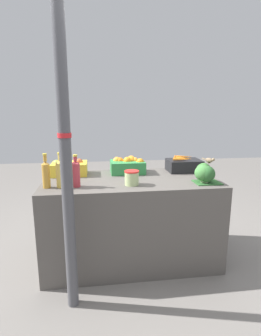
% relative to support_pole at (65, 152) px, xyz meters
% --- Properties ---
extents(ground_plane, '(10.00, 10.00, 0.00)m').
position_rel_support_pole_xyz_m(ground_plane, '(0.51, 0.58, -1.14)').
color(ground_plane, slate).
extents(market_table, '(1.57, 0.81, 0.80)m').
position_rel_support_pole_xyz_m(market_table, '(0.51, 0.58, -0.74)').
color(market_table, '#56514C').
rests_on(market_table, ground_plane).
extents(support_pole, '(0.09, 0.09, 2.28)m').
position_rel_support_pole_xyz_m(support_pole, '(0.00, 0.00, 0.00)').
color(support_pole, '#4C4C51').
rests_on(support_pole, ground_plane).
extents(apple_crate, '(0.34, 0.25, 0.16)m').
position_rel_support_pole_xyz_m(apple_crate, '(-0.07, 0.81, -0.27)').
color(apple_crate, gold).
rests_on(apple_crate, market_table).
extents(orange_crate, '(0.34, 0.25, 0.16)m').
position_rel_support_pole_xyz_m(orange_crate, '(0.51, 0.82, -0.27)').
color(orange_crate, '#2D8442').
rests_on(orange_crate, market_table).
extents(carrot_crate, '(0.34, 0.25, 0.16)m').
position_rel_support_pole_xyz_m(carrot_crate, '(1.09, 0.81, -0.28)').
color(carrot_crate, black).
rests_on(carrot_crate, market_table).
extents(broccoli_pile, '(0.23, 0.19, 0.17)m').
position_rel_support_pole_xyz_m(broccoli_pile, '(1.12, 0.35, -0.26)').
color(broccoli_pile, '#2D602D').
rests_on(broccoli_pile, market_table).
extents(juice_bottle_amber, '(0.06, 0.06, 0.28)m').
position_rel_support_pole_xyz_m(juice_bottle_amber, '(-0.20, 0.38, -0.23)').
color(juice_bottle_amber, gold).
rests_on(juice_bottle_amber, market_table).
extents(juice_bottle_golden, '(0.08, 0.08, 0.29)m').
position_rel_support_pole_xyz_m(juice_bottle_golden, '(-0.09, 0.38, -0.22)').
color(juice_bottle_golden, gold).
rests_on(juice_bottle_golden, market_table).
extents(juice_bottle_ruby, '(0.07, 0.07, 0.27)m').
position_rel_support_pole_xyz_m(juice_bottle_ruby, '(0.03, 0.38, -0.23)').
color(juice_bottle_ruby, '#B2333D').
rests_on(juice_bottle_ruby, market_table).
extents(pickle_jar, '(0.12, 0.12, 0.12)m').
position_rel_support_pole_xyz_m(pickle_jar, '(0.49, 0.37, -0.28)').
color(pickle_jar, '#B2C684').
rests_on(pickle_jar, market_table).
extents(sparrow_bird, '(0.07, 0.13, 0.05)m').
position_rel_support_pole_xyz_m(sparrow_bird, '(1.16, 0.36, -0.15)').
color(sparrow_bird, '#4C3D2D').
rests_on(sparrow_bird, broccoli_pile).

